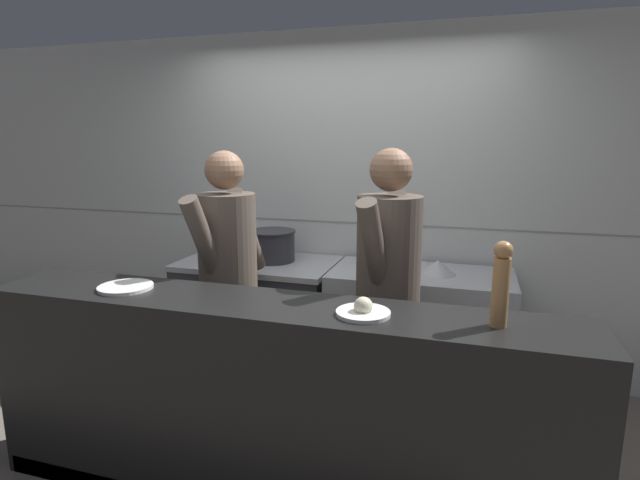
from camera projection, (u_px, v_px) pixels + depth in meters
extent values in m
plane|color=#6B6056|center=(282.00, 463.00, 2.81)|extent=(14.00, 14.00, 0.00)
cube|color=silver|center=(347.00, 203.00, 3.91)|extent=(8.00, 0.06, 2.60)
cube|color=gray|center=(345.00, 222.00, 3.91)|extent=(8.00, 0.00, 0.01)
cube|color=#38383D|center=(260.00, 318.00, 3.88)|extent=(1.14, 0.70, 0.84)
cube|color=#B7BABF|center=(258.00, 263.00, 3.79)|extent=(1.17, 0.71, 0.04)
cube|color=#B7BABF|center=(240.00, 326.00, 3.55)|extent=(1.03, 0.03, 0.10)
cube|color=#B7BABF|center=(419.00, 333.00, 3.52)|extent=(1.24, 0.65, 0.89)
cube|color=black|center=(412.00, 406.00, 3.31)|extent=(1.21, 0.04, 0.10)
cube|color=black|center=(269.00, 404.00, 2.43)|extent=(2.91, 0.45, 1.04)
cylinder|color=#2D2D33|center=(272.00, 246.00, 3.77)|extent=(0.34, 0.34, 0.23)
cylinder|color=#2D2D33|center=(272.00, 231.00, 3.75)|extent=(0.36, 0.36, 0.01)
cone|color=#B7BABF|center=(438.00, 267.00, 3.38)|extent=(0.25, 0.25, 0.10)
cube|color=#B7BABF|center=(393.00, 275.00, 3.36)|extent=(0.27, 0.15, 0.01)
cube|color=black|center=(370.00, 269.00, 3.49)|extent=(0.11, 0.07, 0.02)
cylinder|color=white|center=(126.00, 287.00, 2.55)|extent=(0.27, 0.27, 0.02)
cylinder|color=white|center=(363.00, 313.00, 2.17)|extent=(0.24, 0.24, 0.02)
sphere|color=beige|center=(363.00, 306.00, 2.16)|extent=(0.08, 0.08, 0.08)
cylinder|color=#AD7A47|center=(500.00, 292.00, 2.01)|extent=(0.07, 0.07, 0.29)
sphere|color=#AD7A47|center=(503.00, 250.00, 1.98)|extent=(0.07, 0.07, 0.07)
cube|color=black|center=(232.00, 363.00, 3.14)|extent=(0.33, 0.24, 0.81)
cylinder|color=brown|center=(227.00, 249.00, 3.00)|extent=(0.40, 0.40, 0.67)
sphere|color=#8C664C|center=(224.00, 170.00, 2.91)|extent=(0.23, 0.23, 0.23)
cylinder|color=brown|center=(247.00, 231.00, 3.17)|extent=(0.16, 0.35, 0.56)
cylinder|color=brown|center=(204.00, 242.00, 2.80)|extent=(0.16, 0.35, 0.56)
cube|color=black|center=(385.00, 383.00, 2.88)|extent=(0.33, 0.25, 0.82)
cylinder|color=brown|center=(389.00, 257.00, 2.73)|extent=(0.42, 0.42, 0.67)
sphere|color=#8C664C|center=(391.00, 170.00, 2.64)|extent=(0.23, 0.23, 0.23)
cylinder|color=brown|center=(402.00, 237.00, 2.90)|extent=(0.17, 0.35, 0.56)
cylinder|color=brown|center=(375.00, 250.00, 2.54)|extent=(0.17, 0.35, 0.56)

